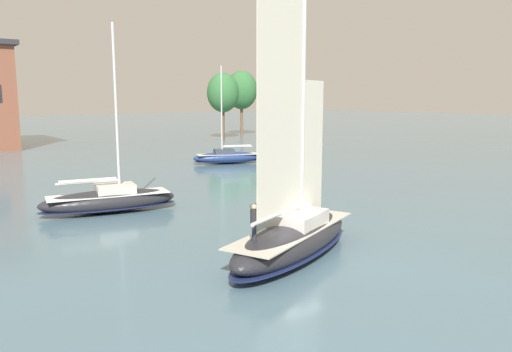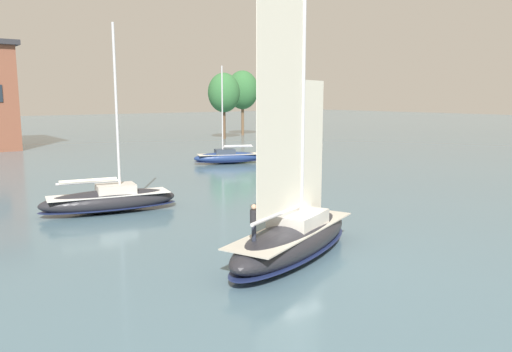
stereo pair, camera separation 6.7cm
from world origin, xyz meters
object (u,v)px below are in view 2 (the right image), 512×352
Objects in this scene: tree_shore_center at (224,93)px; sailboat_main at (294,234)px; sailboat_moored_mid_channel at (110,200)px; channel_buoy at (264,174)px; tree_shore_left at (242,90)px; sailboat_moored_far_slip at (228,157)px.

tree_shore_center is 69.32m from sailboat_main.
channel_buoy is at bearing 9.13° from sailboat_moored_mid_channel.
sailboat_moored_mid_channel is at bearing -170.87° from channel_buoy.
sailboat_main reaches higher than tree_shore_center.
tree_shore_left is 68.51m from sailboat_moored_mid_channel.
sailboat_main is 15.11m from sailboat_moored_mid_channel.
sailboat_moored_far_slip is at bearing -127.95° from tree_shore_left.
tree_shore_center is 0.84× the size of sailboat_main.
sailboat_moored_far_slip is 4.91× the size of channel_buoy.
tree_shore_left is at bearing 52.05° from sailboat_moored_far_slip.
sailboat_moored_far_slip is at bearing -122.87° from tree_shore_center.
sailboat_main is 1.28× the size of sailboat_moored_far_slip.
tree_shore_left is 0.90× the size of sailboat_main.
tree_shore_center reaches higher than channel_buoy.
channel_buoy is at bearing 55.92° from sailboat_main.
channel_buoy is at bearing -123.75° from tree_shore_left.
tree_shore_left is at bearing 46.77° from sailboat_moored_mid_channel.
sailboat_moored_mid_channel is 25.63m from sailboat_moored_far_slip.
channel_buoy is (-31.49, -47.13, -8.08)m from tree_shore_left.
tree_shore_left is 1.03× the size of sailboat_moored_mid_channel.
sailboat_main is 20.67m from channel_buoy.
channel_buoy is (15.10, 2.43, 0.06)m from sailboat_moored_mid_channel.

